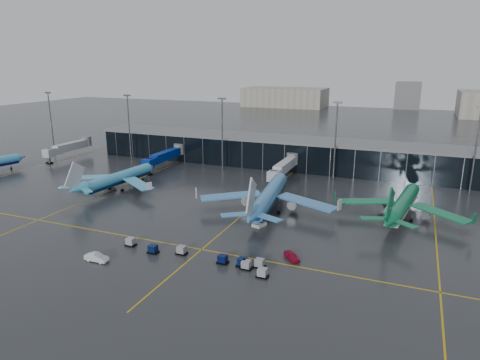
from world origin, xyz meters
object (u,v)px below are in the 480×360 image
at_px(airliner_aer_lingus, 404,195).
at_px(service_van_red, 292,256).
at_px(service_van_white, 97,257).
at_px(airliner_klm_near, 269,186).
at_px(baggage_carts, 210,258).
at_px(airliner_arkefly, 119,171).
at_px(mobile_airstair, 259,223).

xyz_separation_m(airliner_aer_lingus, service_van_red, (-18.92, -33.33, -5.03)).
bearing_deg(service_van_white, airliner_klm_near, -28.87).
bearing_deg(baggage_carts, airliner_arkefly, 144.38).
height_order(airliner_aer_lingus, service_van_white, airliner_aer_lingus).
bearing_deg(airliner_aer_lingus, service_van_red, -111.42).
distance_m(baggage_carts, service_van_white, 22.01).
relative_size(baggage_carts, mobile_airstair, 8.82).
bearing_deg(airliner_arkefly, mobile_airstair, -9.60).
xyz_separation_m(airliner_klm_near, mobile_airstair, (1.41, -11.31, -5.83)).
relative_size(airliner_aer_lingus, service_van_red, 8.50).
xyz_separation_m(mobile_airstair, service_van_red, (11.98, -14.40, -0.02)).
bearing_deg(airliner_klm_near, service_van_white, -124.72).
xyz_separation_m(airliner_klm_near, airliner_aer_lingus, (32.31, 7.62, -0.82)).
bearing_deg(airliner_arkefly, service_van_red, -18.96).
relative_size(baggage_carts, service_van_red, 7.34).
bearing_deg(airliner_aer_lingus, airliner_klm_near, -158.56).
xyz_separation_m(airliner_arkefly, airliner_aer_lingus, (80.78, 6.19, 0.16)).
xyz_separation_m(airliner_klm_near, service_van_white, (-21.46, -40.80, -5.79)).
distance_m(mobile_airstair, service_van_red, 18.73).
xyz_separation_m(baggage_carts, service_van_red, (14.44, 6.85, -0.01)).
distance_m(airliner_klm_near, service_van_red, 29.57).
distance_m(airliner_aer_lingus, service_van_white, 72.53).
height_order(airliner_klm_near, mobile_airstair, airliner_klm_near).
height_order(airliner_arkefly, service_van_white, airliner_arkefly).
height_order(airliner_arkefly, baggage_carts, airliner_arkefly).
bearing_deg(service_van_red, airliner_aer_lingus, 16.34).
bearing_deg(mobile_airstair, airliner_klm_near, 112.95).
relative_size(airliner_aer_lingus, mobile_airstair, 10.23).
bearing_deg(airliner_aer_lingus, mobile_airstair, -140.34).
xyz_separation_m(mobile_airstair, service_van_white, (-22.87, -29.49, 0.04)).
distance_m(airliner_arkefly, service_van_red, 67.73).
xyz_separation_m(airliner_arkefly, mobile_airstair, (49.89, -12.74, -4.86)).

